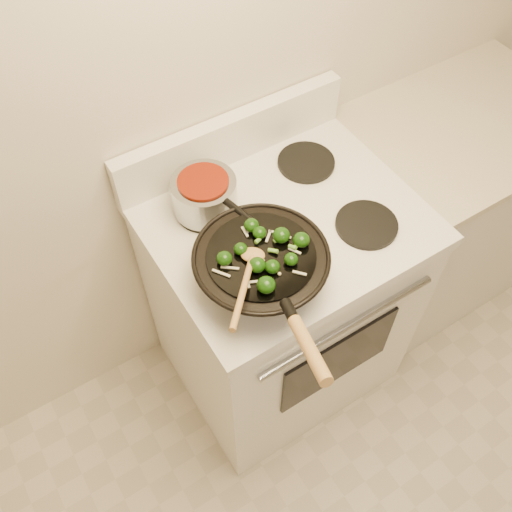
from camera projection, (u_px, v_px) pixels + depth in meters
stove at (280, 300)px, 2.02m from camera, size 0.78×0.67×1.08m
counter_unit at (432, 212)px, 2.28m from camera, size 0.90×0.62×0.91m
wok at (262, 267)px, 1.46m from camera, size 0.35×0.58×0.22m
stirfry at (266, 252)px, 1.41m from camera, size 0.26×0.22×0.04m
wooden_spoon at (247, 275)px, 1.36m from camera, size 0.21×0.23×0.08m
saucepan at (205, 195)px, 1.62m from camera, size 0.19×0.30×0.11m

